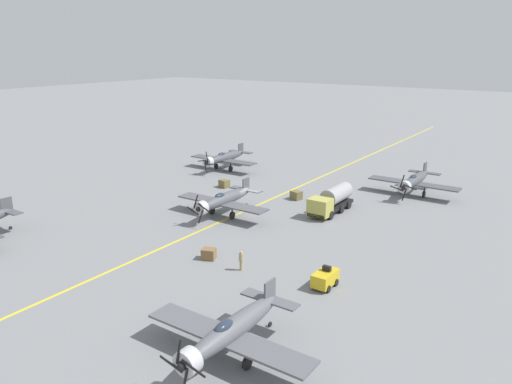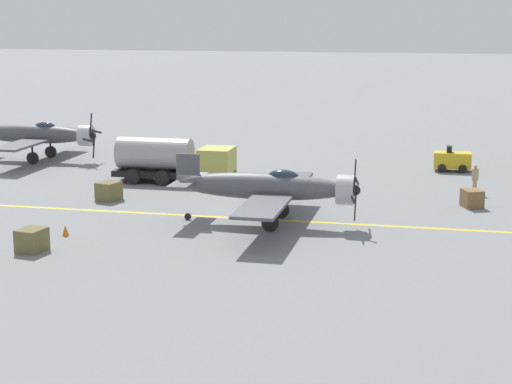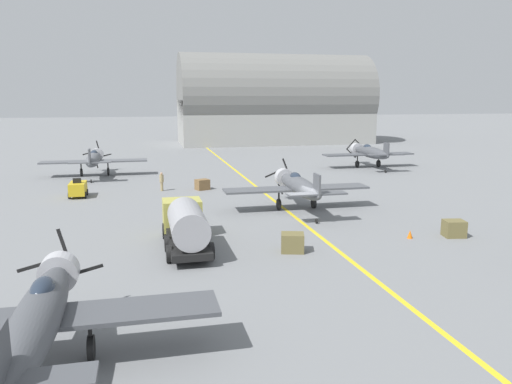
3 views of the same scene
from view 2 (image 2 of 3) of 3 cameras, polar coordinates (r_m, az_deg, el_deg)
The scene contains 11 objects.
ground_plane at distance 47.55m, azimuth -3.37°, elevation -1.63°, with size 400.00×400.00×0.00m, color slate.
taxiway_stripe at distance 47.55m, azimuth -3.37°, elevation -1.63°, with size 0.30×160.00×0.01m, color yellow.
airplane_near_left at distance 67.15m, azimuth -14.42°, elevation 3.73°, with size 12.00×9.98×3.77m.
airplane_mid_center at distance 45.32m, azimuth 0.92°, elevation 0.32°, with size 12.00×9.98×3.70m.
fuel_tanker at distance 56.88m, azimuth -5.47°, elevation 2.13°, with size 2.68×8.00×2.98m.
tow_tractor at distance 62.49m, azimuth 12.97°, elevation 2.09°, with size 1.57×2.60×1.79m.
ground_crew_walking at distance 54.95m, azimuth 14.40°, elevation 0.92°, with size 0.40×0.40×1.84m.
supply_crate_by_tanker at distance 51.16m, azimuth 14.21°, elevation -0.42°, with size 1.24×1.03×1.03m, color brown.
supply_crate_mid_lane at distance 52.16m, azimuth -9.79°, elevation 0.06°, with size 1.35×1.12×1.12m, color brown.
supply_crate_outboard at distance 41.82m, azimuth -14.72°, elevation -3.12°, with size 1.32×1.10×1.10m, color brown.
traffic_cone at distance 44.39m, azimuth -12.59°, elevation -2.52°, with size 0.36×0.36×0.55m, color orange.
Camera 2 is at (44.43, 12.81, 11.10)m, focal length 60.00 mm.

